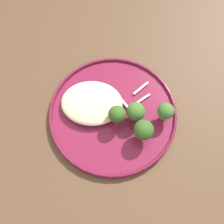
{
  "coord_description": "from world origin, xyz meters",
  "views": [
    {
      "loc": [
        -0.01,
        0.26,
        1.36
      ],
      "look_at": [
        0.0,
        0.02,
        0.76
      ],
      "focal_mm": 46.84,
      "sensor_mm": 36.0,
      "label": 1
    }
  ],
  "objects_px": {
    "seared_scallop_large_seared": "(98,103)",
    "seared_scallop_center_golden": "(89,109)",
    "seared_scallop_half_hidden": "(100,119)",
    "broccoli_floret_tall_stalk": "(144,130)",
    "dinner_plate": "(112,114)",
    "broccoli_floret_front_edge": "(166,111)",
    "broccoli_floret_beside_noodles": "(136,112)",
    "seared_scallop_right_edge": "(107,102)",
    "seared_scallop_on_noodles": "(76,113)",
    "broccoli_floret_small_sprig": "(117,115)",
    "seared_scallop_front_small": "(89,100)"
  },
  "relations": [
    {
      "from": "seared_scallop_large_seared",
      "to": "seared_scallop_center_golden",
      "type": "relative_size",
      "value": 0.99
    },
    {
      "from": "seared_scallop_half_hidden",
      "to": "broccoli_floret_tall_stalk",
      "type": "distance_m",
      "value": 0.1
    },
    {
      "from": "dinner_plate",
      "to": "broccoli_floret_front_edge",
      "type": "relative_size",
      "value": 5.2
    },
    {
      "from": "seared_scallop_large_seared",
      "to": "broccoli_floret_beside_noodles",
      "type": "height_order",
      "value": "broccoli_floret_beside_noodles"
    },
    {
      "from": "dinner_plate",
      "to": "broccoli_floret_beside_noodles",
      "type": "bearing_deg",
      "value": 172.8
    },
    {
      "from": "seared_scallop_right_edge",
      "to": "seared_scallop_half_hidden",
      "type": "xyz_separation_m",
      "value": [
        0.01,
        0.04,
        -0.0
      ]
    },
    {
      "from": "seared_scallop_right_edge",
      "to": "broccoli_floret_front_edge",
      "type": "xyz_separation_m",
      "value": [
        -0.13,
        0.03,
        0.02
      ]
    },
    {
      "from": "dinner_plate",
      "to": "broccoli_floret_tall_stalk",
      "type": "xyz_separation_m",
      "value": [
        -0.07,
        0.05,
        0.04
      ]
    },
    {
      "from": "dinner_plate",
      "to": "seared_scallop_on_noodles",
      "type": "height_order",
      "value": "seared_scallop_on_noodles"
    },
    {
      "from": "seared_scallop_large_seared",
      "to": "seared_scallop_right_edge",
      "type": "xyz_separation_m",
      "value": [
        -0.02,
        -0.0,
        0.0
      ]
    },
    {
      "from": "broccoli_floret_tall_stalk",
      "to": "broccoli_floret_small_sprig",
      "type": "bearing_deg",
      "value": -29.44
    },
    {
      "from": "seared_scallop_on_noodles",
      "to": "broccoli_floret_tall_stalk",
      "type": "bearing_deg",
      "value": 164.08
    },
    {
      "from": "seared_scallop_right_edge",
      "to": "broccoli_floret_small_sprig",
      "type": "height_order",
      "value": "broccoli_floret_small_sprig"
    },
    {
      "from": "seared_scallop_right_edge",
      "to": "broccoli_floret_front_edge",
      "type": "height_order",
      "value": "broccoli_floret_front_edge"
    },
    {
      "from": "seared_scallop_half_hidden",
      "to": "broccoli_floret_small_sprig",
      "type": "bearing_deg",
      "value": -177.4
    },
    {
      "from": "seared_scallop_front_small",
      "to": "seared_scallop_on_noodles",
      "type": "relative_size",
      "value": 1.08
    },
    {
      "from": "seared_scallop_center_golden",
      "to": "seared_scallop_front_small",
      "type": "distance_m",
      "value": 0.02
    },
    {
      "from": "seared_scallop_center_golden",
      "to": "broccoli_floret_tall_stalk",
      "type": "distance_m",
      "value": 0.13
    },
    {
      "from": "seared_scallop_right_edge",
      "to": "broccoli_floret_beside_noodles",
      "type": "xyz_separation_m",
      "value": [
        -0.06,
        0.03,
        0.02
      ]
    },
    {
      "from": "broccoli_floret_small_sprig",
      "to": "broccoli_floret_tall_stalk",
      "type": "xyz_separation_m",
      "value": [
        -0.06,
        0.03,
        0.0
      ]
    },
    {
      "from": "dinner_plate",
      "to": "seared_scallop_right_edge",
      "type": "distance_m",
      "value": 0.03
    },
    {
      "from": "seared_scallop_on_noodles",
      "to": "broccoli_floret_small_sprig",
      "type": "height_order",
      "value": "broccoli_floret_small_sprig"
    },
    {
      "from": "seared_scallop_large_seared",
      "to": "seared_scallop_front_small",
      "type": "relative_size",
      "value": 1.05
    },
    {
      "from": "seared_scallop_half_hidden",
      "to": "seared_scallop_on_noodles",
      "type": "distance_m",
      "value": 0.05
    },
    {
      "from": "seared_scallop_center_golden",
      "to": "seared_scallop_on_noodles",
      "type": "xyz_separation_m",
      "value": [
        0.03,
        0.01,
        0.0
      ]
    },
    {
      "from": "dinner_plate",
      "to": "seared_scallop_right_edge",
      "type": "height_order",
      "value": "seared_scallop_right_edge"
    },
    {
      "from": "seared_scallop_right_edge",
      "to": "seared_scallop_on_noodles",
      "type": "distance_m",
      "value": 0.07
    },
    {
      "from": "seared_scallop_half_hidden",
      "to": "seared_scallop_on_noodles",
      "type": "relative_size",
      "value": 0.76
    },
    {
      "from": "dinner_plate",
      "to": "broccoli_floret_front_edge",
      "type": "height_order",
      "value": "broccoli_floret_front_edge"
    },
    {
      "from": "seared_scallop_center_golden",
      "to": "seared_scallop_half_hidden",
      "type": "relative_size",
      "value": 1.5
    },
    {
      "from": "dinner_plate",
      "to": "seared_scallop_center_golden",
      "type": "distance_m",
      "value": 0.05
    },
    {
      "from": "seared_scallop_center_golden",
      "to": "seared_scallop_right_edge",
      "type": "height_order",
      "value": "seared_scallop_right_edge"
    },
    {
      "from": "seared_scallop_large_seared",
      "to": "broccoli_floret_tall_stalk",
      "type": "relative_size",
      "value": 0.56
    },
    {
      "from": "seared_scallop_half_hidden",
      "to": "dinner_plate",
      "type": "bearing_deg",
      "value": -144.98
    },
    {
      "from": "seared_scallop_right_edge",
      "to": "broccoli_floret_beside_noodles",
      "type": "relative_size",
      "value": 0.49
    },
    {
      "from": "dinner_plate",
      "to": "seared_scallop_front_small",
      "type": "height_order",
      "value": "seared_scallop_front_small"
    },
    {
      "from": "seared_scallop_on_noodles",
      "to": "broccoli_floret_beside_noodles",
      "type": "relative_size",
      "value": 0.54
    },
    {
      "from": "dinner_plate",
      "to": "broccoli_floret_front_edge",
      "type": "xyz_separation_m",
      "value": [
        -0.12,
        0.0,
        0.04
      ]
    },
    {
      "from": "dinner_plate",
      "to": "broccoli_floret_small_sprig",
      "type": "xyz_separation_m",
      "value": [
        -0.01,
        0.02,
        0.04
      ]
    },
    {
      "from": "broccoli_floret_tall_stalk",
      "to": "broccoli_floret_front_edge",
      "type": "xyz_separation_m",
      "value": [
        -0.05,
        -0.05,
        -0.0
      ]
    },
    {
      "from": "seared_scallop_large_seared",
      "to": "broccoli_floret_beside_noodles",
      "type": "distance_m",
      "value": 0.09
    },
    {
      "from": "dinner_plate",
      "to": "seared_scallop_large_seared",
      "type": "height_order",
      "value": "seared_scallop_large_seared"
    },
    {
      "from": "seared_scallop_half_hidden",
      "to": "broccoli_floret_small_sprig",
      "type": "distance_m",
      "value": 0.05
    },
    {
      "from": "seared_scallop_large_seared",
      "to": "seared_scallop_front_small",
      "type": "bearing_deg",
      "value": -15.52
    },
    {
      "from": "seared_scallop_front_small",
      "to": "seared_scallop_half_hidden",
      "type": "relative_size",
      "value": 1.41
    },
    {
      "from": "seared_scallop_half_hidden",
      "to": "broccoli_floret_tall_stalk",
      "type": "height_order",
      "value": "broccoli_floret_tall_stalk"
    },
    {
      "from": "seared_scallop_front_small",
      "to": "seared_scallop_on_noodles",
      "type": "height_order",
      "value": "same"
    },
    {
      "from": "seared_scallop_right_edge",
      "to": "broccoli_floret_tall_stalk",
      "type": "relative_size",
      "value": 0.45
    },
    {
      "from": "seared_scallop_center_golden",
      "to": "seared_scallop_right_edge",
      "type": "xyz_separation_m",
      "value": [
        -0.04,
        -0.02,
        0.0
      ]
    },
    {
      "from": "seared_scallop_on_noodles",
      "to": "broccoli_floret_beside_noodles",
      "type": "distance_m",
      "value": 0.13
    }
  ]
}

